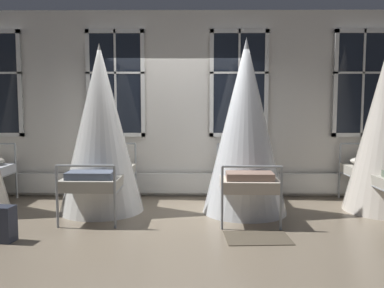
% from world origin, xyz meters
% --- Properties ---
extents(ground, '(20.81, 20.81, 0.00)m').
position_xyz_m(ground, '(0.00, 0.00, 0.00)').
color(ground, gray).
extents(back_wall_with_windows, '(11.40, 0.10, 3.35)m').
position_xyz_m(back_wall_with_windows, '(0.00, 1.08, 1.67)').
color(back_wall_with_windows, silver).
rests_on(back_wall_with_windows, ground).
extents(window_bank, '(7.67, 0.10, 2.93)m').
position_xyz_m(window_bank, '(0.00, 0.96, 1.14)').
color(window_bank, black).
rests_on(window_bank, ground).
extents(cot_second, '(1.30, 1.87, 2.61)m').
position_xyz_m(cot_second, '(-1.15, -0.04, 1.26)').
color(cot_second, '#9EA3A8').
rests_on(cot_second, ground).
extents(cot_third, '(1.30, 1.88, 2.68)m').
position_xyz_m(cot_third, '(1.09, -0.11, 1.29)').
color(cot_third, '#9EA3A8').
rests_on(cot_third, ground).
extents(rug_third, '(0.82, 0.60, 0.01)m').
position_xyz_m(rug_third, '(1.10, -1.37, 0.01)').
color(rug_third, brown).
rests_on(rug_third, ground).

